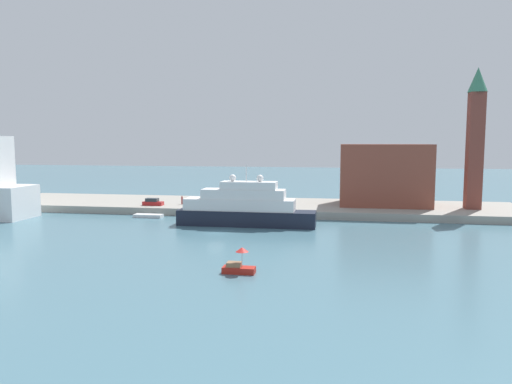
% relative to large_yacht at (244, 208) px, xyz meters
% --- Properties ---
extents(ground, '(400.00, 400.00, 0.00)m').
position_rel_large_yacht_xyz_m(ground, '(-2.98, -7.82, -3.04)').
color(ground, slate).
extents(quay_dock, '(110.00, 21.72, 1.43)m').
position_rel_large_yacht_xyz_m(quay_dock, '(-2.98, 19.04, -2.33)').
color(quay_dock, gray).
rests_on(quay_dock, ground).
extents(large_yacht, '(23.64, 4.57, 10.40)m').
position_rel_large_yacht_xyz_m(large_yacht, '(0.00, 0.00, 0.00)').
color(large_yacht, black).
rests_on(large_yacht, ground).
extents(small_motorboat, '(3.56, 1.47, 2.89)m').
position_rel_large_yacht_xyz_m(small_motorboat, '(5.24, -29.53, -2.19)').
color(small_motorboat, '#B22319').
rests_on(small_motorboat, ground).
extents(work_barge, '(5.44, 1.93, 0.61)m').
position_rel_large_yacht_xyz_m(work_barge, '(-19.69, 5.55, -2.74)').
color(work_barge, silver).
rests_on(work_barge, ground).
extents(harbor_building, '(17.71, 11.87, 12.39)m').
position_rel_large_yacht_xyz_m(harbor_building, '(24.98, 20.80, 4.58)').
color(harbor_building, brown).
rests_on(harbor_building, quay_dock).
extents(bell_tower, '(3.56, 3.56, 26.78)m').
position_rel_large_yacht_xyz_m(bell_tower, '(41.28, 17.70, 12.96)').
color(bell_tower, brown).
rests_on(bell_tower, quay_dock).
extents(parked_car, '(4.09, 1.67, 1.45)m').
position_rel_large_yacht_xyz_m(parked_car, '(-21.39, 12.06, -0.99)').
color(parked_car, '#B21E1E').
rests_on(parked_car, quay_dock).
extents(person_figure, '(0.36, 0.36, 1.82)m').
position_rel_large_yacht_xyz_m(person_figure, '(-16.04, 14.60, -0.76)').
color(person_figure, maroon).
rests_on(person_figure, quay_dock).
extents(mooring_bollard, '(0.51, 0.51, 0.88)m').
position_rel_large_yacht_xyz_m(mooring_bollard, '(-2.28, 9.74, -1.17)').
color(mooring_bollard, black).
rests_on(mooring_bollard, quay_dock).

